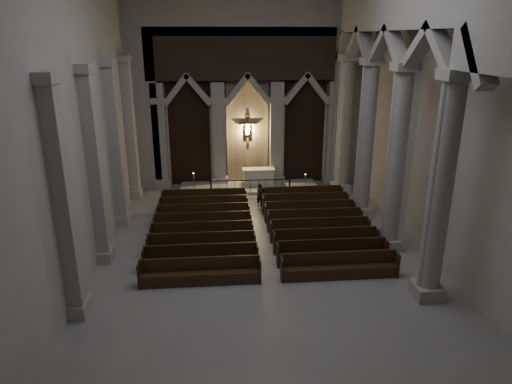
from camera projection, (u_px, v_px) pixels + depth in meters
room at (270, 77)px, 16.02m from camera, size 24.00×24.10×12.00m
sanctuary_wall at (247, 78)px, 27.22m from camera, size 14.00×0.77×12.00m
right_arcade at (407, 67)px, 17.66m from camera, size 1.00×24.00×12.00m
left_pilasters at (107, 158)px, 19.95m from camera, size 0.60×13.00×8.03m
sanctuary_step at (249, 187)px, 28.44m from camera, size 8.50×2.60×0.15m
altar at (258, 176)px, 28.55m from camera, size 2.01×0.81×1.02m
altar_rail at (251, 184)px, 27.12m from camera, size 4.78×0.09×0.94m
candle_stand_left at (194, 192)px, 26.45m from camera, size 0.26×0.26×1.57m
candle_stand_right at (305, 189)px, 27.27m from camera, size 0.21×0.21×1.26m
pews at (260, 230)px, 21.45m from camera, size 10.02×8.75×1.03m
worshipper at (260, 195)px, 25.21m from camera, size 0.55×0.46×1.29m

